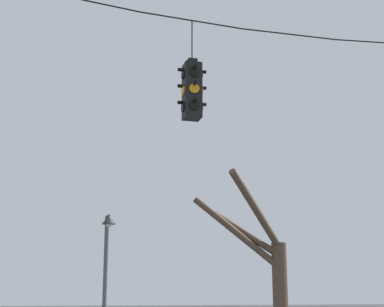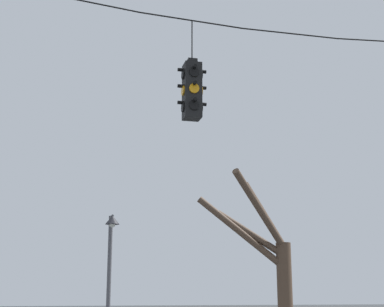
% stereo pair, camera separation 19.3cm
% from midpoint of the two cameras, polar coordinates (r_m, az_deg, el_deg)
% --- Properties ---
extents(span_wire, '(15.11, 0.03, 0.68)m').
position_cam_midpoint_polar(span_wire, '(13.02, 9.99, 12.25)').
color(span_wire, black).
extents(traffic_light_near_left_pole, '(0.58, 0.58, 2.09)m').
position_cam_midpoint_polar(traffic_light_near_left_pole, '(11.72, 0.47, 6.15)').
color(traffic_light_near_left_pole, black).
extents(street_lamp, '(0.40, 0.70, 4.33)m').
position_cam_midpoint_polar(street_lamp, '(16.88, -7.61, -10.37)').
color(street_lamp, '#515156').
rests_on(street_lamp, ground_plane).
extents(bare_tree, '(2.99, 2.51, 5.73)m').
position_cam_midpoint_polar(bare_tree, '(19.07, 8.13, -11.27)').
color(bare_tree, brown).
rests_on(bare_tree, ground_plane).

